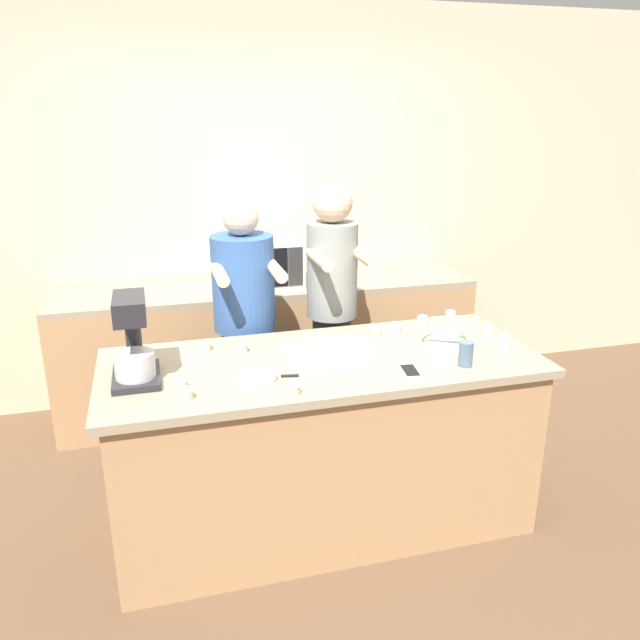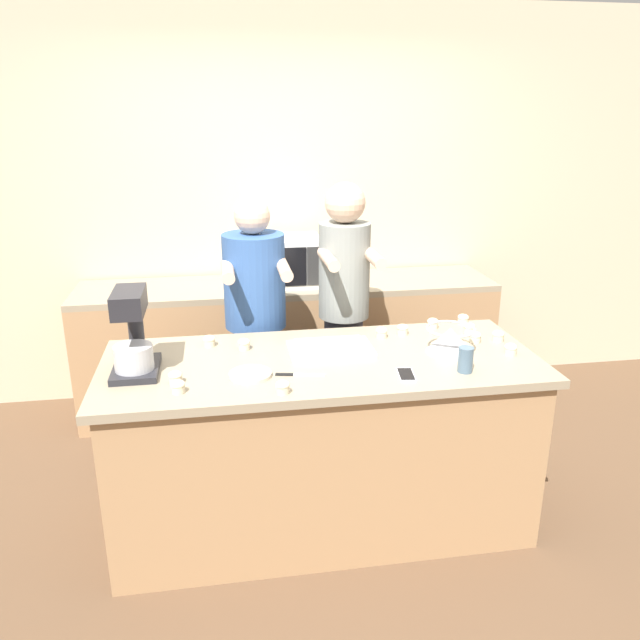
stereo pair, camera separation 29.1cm
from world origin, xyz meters
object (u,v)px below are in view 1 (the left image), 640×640
object	(u,v)px
mixing_bowl	(446,334)
cupcake_7	(293,388)
person_left	(245,333)
cupcake_2	(423,319)
cupcake_0	(467,331)
cupcake_10	(186,393)
cupcake_8	(376,330)
knife	(302,376)
cupcake_12	(242,347)
cell_phone	(410,371)
cupcake_5	(181,383)
person_right	(332,314)
drinking_glass	(466,354)
baking_tray	(329,348)
cupcake_9	(205,345)
cupcake_11	(488,330)
microwave_oven	(264,262)
stand_mixer	(133,344)
cupcake_1	(504,342)
small_plate	(256,377)
cupcake_3	(459,323)
cupcake_4	(395,327)

from	to	relation	value
mixing_bowl	cupcake_7	world-z (taller)	mixing_bowl
person_left	cupcake_2	size ratio (longest dim) A/B	25.94
cupcake_0	cupcake_10	bearing A→B (deg)	-166.05
cupcake_10	mixing_bowl	bearing A→B (deg)	11.28
cupcake_2	cupcake_8	size ratio (longest dim) A/B	1.00
knife	cupcake_0	distance (m)	0.98
cupcake_12	cell_phone	bearing A→B (deg)	-32.65
person_left	cupcake_5	xyz separation A→B (m)	(-0.40, -0.81, 0.10)
cupcake_5	person_right	bearing A→B (deg)	42.01
drinking_glass	cupcake_0	xyz separation A→B (m)	(0.19, 0.35, -0.03)
mixing_bowl	baking_tray	size ratio (longest dim) A/B	0.59
cupcake_7	cupcake_9	bearing A→B (deg)	116.60
drinking_glass	cupcake_11	world-z (taller)	drinking_glass
microwave_oven	cupcake_12	world-z (taller)	microwave_oven
cupcake_0	cupcake_10	xyz separation A→B (m)	(-1.45, -0.36, 0.00)
stand_mixer	cupcake_1	bearing A→B (deg)	-2.46
small_plate	cupcake_2	bearing A→B (deg)	25.62
stand_mixer	cell_phone	bearing A→B (deg)	-11.48
cupcake_11	baking_tray	bearing A→B (deg)	-179.75
baking_tray	cupcake_12	distance (m)	0.42
stand_mixer	cupcake_9	size ratio (longest dim) A/B	6.37
stand_mixer	cupcake_0	bearing A→B (deg)	3.86
knife	cupcake_2	bearing A→B (deg)	32.19
microwave_oven	stand_mixer	bearing A→B (deg)	-120.84
cupcake_3	cupcake_12	size ratio (longest dim) A/B	1.00
cupcake_4	cupcake_11	distance (m)	0.48
cupcake_0	cupcake_9	bearing A→B (deg)	172.89
cupcake_2	cupcake_5	distance (m)	1.42
knife	cupcake_11	xyz separation A→B (m)	(1.06, 0.26, 0.03)
cupcake_3	cupcake_7	distance (m)	1.19
cupcake_7	cupcake_9	world-z (taller)	same
cell_phone	cupcake_3	world-z (taller)	cupcake_3
microwave_oven	drinking_glass	distance (m)	1.74
person_right	baking_tray	bearing A→B (deg)	-107.83
mixing_bowl	cupcake_8	xyz separation A→B (m)	(-0.27, 0.25, -0.04)
small_plate	cupcake_12	bearing A→B (deg)	91.92
stand_mixer	cupcake_3	distance (m)	1.69
small_plate	cupcake_10	size ratio (longest dim) A/B	3.12
drinking_glass	cupcake_5	bearing A→B (deg)	176.18
person_right	cupcake_12	size ratio (longest dim) A/B	27.19
drinking_glass	cupcake_10	xyz separation A→B (m)	(-1.26, -0.01, -0.03)
knife	cupcake_0	world-z (taller)	cupcake_0
baking_tray	cupcake_8	distance (m)	0.33
knife	cupcake_5	bearing A→B (deg)	179.63
microwave_oven	cupcake_12	distance (m)	1.23
cupcake_2	cupcake_3	distance (m)	0.20
cupcake_8	cupcake_9	distance (m)	0.87
cupcake_3	cupcake_9	bearing A→B (deg)	178.56
drinking_glass	cupcake_10	distance (m)	1.26
stand_mixer	cupcake_0	size ratio (longest dim) A/B	6.37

